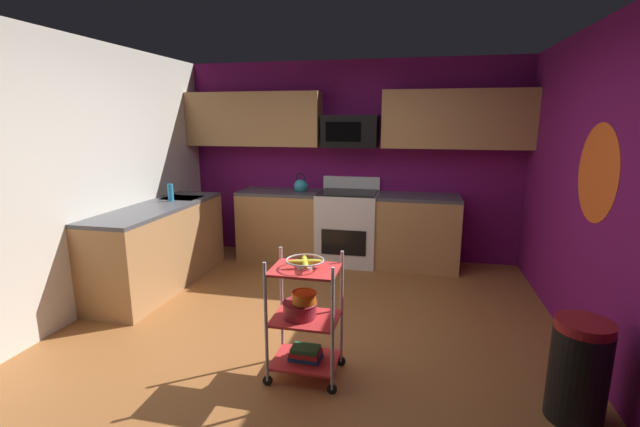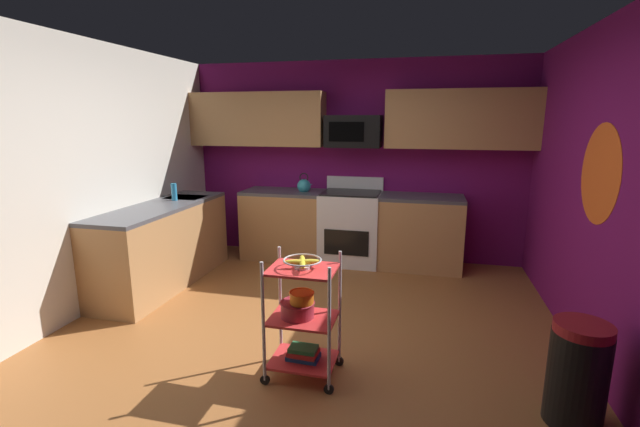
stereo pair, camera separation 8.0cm
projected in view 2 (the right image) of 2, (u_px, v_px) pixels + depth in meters
floor at (306, 338)px, 3.78m from camera, size 4.40×4.80×0.04m
wall_back at (354, 161)px, 5.81m from camera, size 4.52×0.06×2.60m
wall_left at (73, 180)px, 4.01m from camera, size 0.06×4.80×2.60m
wall_right at (617, 201)px, 2.98m from camera, size 0.06×4.80×2.60m
wall_flower_decal at (600, 174)px, 3.22m from camera, size 0.00×0.76×0.76m
counter_run at (279, 234)px, 5.36m from camera, size 3.62×2.55×0.92m
oven_range at (351, 227)px, 5.66m from camera, size 0.76×0.65×1.10m
upper_cabinets at (352, 119)px, 5.51m from camera, size 4.40×0.33×0.70m
microwave at (354, 131)px, 5.50m from camera, size 0.70×0.39×0.40m
rolling_cart at (303, 318)px, 3.11m from camera, size 0.54×0.39×0.91m
fruit_bowl at (302, 262)px, 3.02m from camera, size 0.27×0.27×0.07m
mixing_bowl_large at (297, 309)px, 3.11m from camera, size 0.25×0.25×0.11m
mixing_bowl_small at (302, 297)px, 3.07m from camera, size 0.18×0.18×0.08m
book_stack at (303, 353)px, 3.17m from camera, size 0.24×0.17×0.10m
kettle at (304, 186)px, 5.70m from camera, size 0.21×0.18×0.26m
dish_soap_bottle at (174, 192)px, 5.06m from camera, size 0.06×0.06×0.20m
trash_can at (577, 374)px, 2.64m from camera, size 0.34×0.42×0.66m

